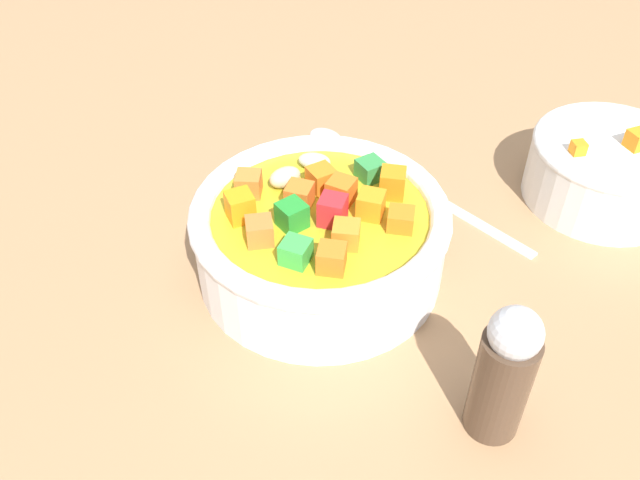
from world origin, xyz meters
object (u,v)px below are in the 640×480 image
at_px(soup_bowl_main, 320,236).
at_px(pepper_shaker, 504,373).
at_px(spoon, 404,176).
at_px(side_bowl_small, 607,169).

height_order(soup_bowl_main, pepper_shaker, pepper_shaker).
distance_m(soup_bowl_main, pepper_shaker, 0.16).
relative_size(spoon, pepper_shaker, 1.87).
height_order(soup_bowl_main, spoon, soup_bowl_main).
relative_size(soup_bowl_main, pepper_shaker, 1.86).
xyz_separation_m(spoon, side_bowl_small, (-0.16, 0.02, 0.02)).
xyz_separation_m(spoon, pepper_shaker, (-0.04, 0.23, 0.04)).
bearing_deg(soup_bowl_main, spoon, -121.47).
bearing_deg(spoon, soup_bowl_main, 103.54).
distance_m(spoon, side_bowl_small, 0.16).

